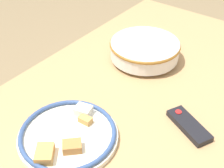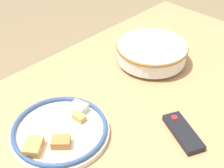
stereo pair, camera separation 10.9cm
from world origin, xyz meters
The scene contains 4 objects.
dining_table centered at (0.00, 0.00, 0.63)m, with size 1.55×0.86×0.70m.
noodle_bowl centered at (-0.24, -0.10, 0.75)m, with size 0.28×0.28×0.08m.
food_plate centered at (0.27, -0.05, 0.72)m, with size 0.30×0.30×0.05m.
tv_remote centered at (0.01, 0.22, 0.71)m, with size 0.12×0.17×0.02m.
Camera 2 is at (0.63, 0.53, 1.41)m, focal length 50.00 mm.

